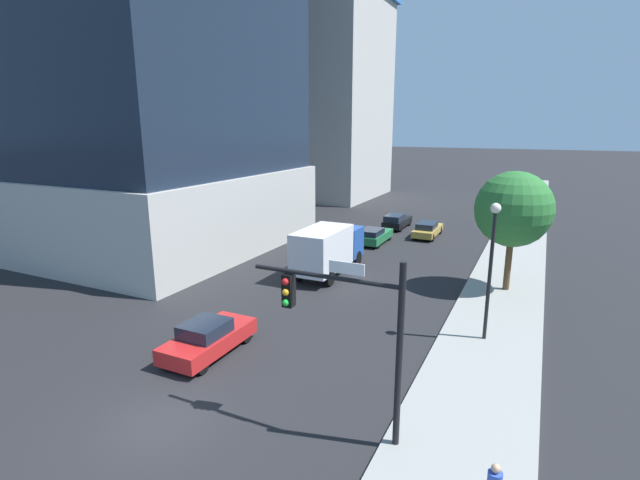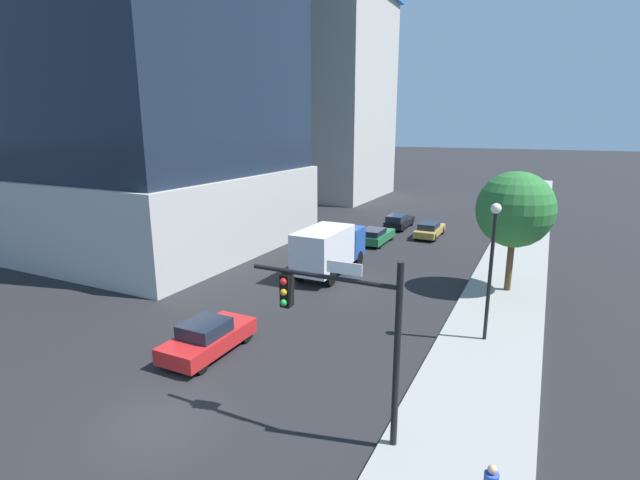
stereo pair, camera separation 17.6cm
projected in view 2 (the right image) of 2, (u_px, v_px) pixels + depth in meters
ground_plane at (160, 421)px, 15.32m from camera, size 400.00×400.00×0.00m
sidewalk at (508, 281)px, 28.90m from camera, size 4.29×120.00×0.15m
construction_building at (323, 78)px, 61.22m from camera, size 16.27×16.54×36.07m
traffic_light_pole at (344, 317)px, 13.79m from camera, size 4.84×0.48×5.66m
street_lamp at (492, 253)px, 19.91m from camera, size 0.44×0.44×6.11m
street_tree at (515, 210)px, 25.98m from camera, size 4.24×4.24×6.83m
car_gold at (430, 230)px, 40.35m from camera, size 1.75×4.63×1.31m
car_green at (376, 236)px, 38.08m from camera, size 1.84×4.38×1.33m
car_black at (399, 221)px, 43.68m from camera, size 1.72×4.43×1.40m
car_red at (208, 337)px, 19.72m from camera, size 1.92×4.42×1.48m
box_truck at (329, 248)px, 29.97m from camera, size 2.38×6.64×3.15m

